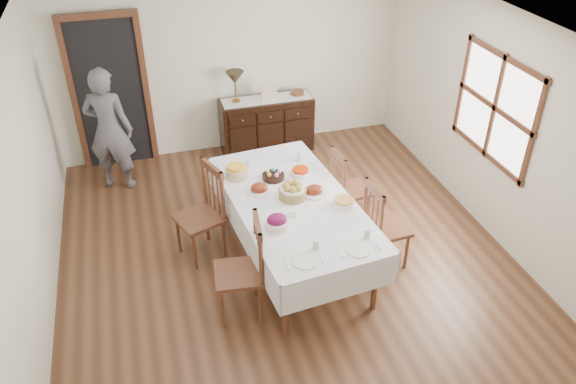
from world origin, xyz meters
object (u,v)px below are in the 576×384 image
object	(u,v)px
sideboard	(267,125)
chair_left_far	(203,212)
dining_table	(293,207)
chair_left_near	(244,268)
table_lamp	(235,79)
person	(108,126)
chair_right_far	(347,187)
chair_right_near	(383,225)

from	to	relation	value
sideboard	chair_left_far	bearing A→B (deg)	-120.47
dining_table	chair_left_near	bearing A→B (deg)	-143.10
sideboard	table_lamp	bearing A→B (deg)	174.98
table_lamp	person	bearing A→B (deg)	-165.53
chair_right_far	table_lamp	xyz separation A→B (m)	(-0.90, 2.10, 0.67)
chair_right_far	table_lamp	distance (m)	2.38
sideboard	table_lamp	distance (m)	0.88
chair_left_far	sideboard	size ratio (longest dim) A/B	0.82
chair_left_near	chair_right_far	size ratio (longest dim) A/B	1.10
dining_table	chair_right_far	world-z (taller)	chair_right_far
dining_table	chair_left_far	bearing A→B (deg)	150.02
chair_right_far	chair_left_far	bearing A→B (deg)	88.01
chair_right_far	sideboard	size ratio (longest dim) A/B	0.74
chair_left_near	chair_left_far	distance (m)	1.06
dining_table	person	distance (m)	2.85
dining_table	chair_left_far	world-z (taller)	chair_left_far
chair_left_far	sideboard	xyz separation A→B (m)	(1.28, 2.18, -0.16)
dining_table	chair_right_near	world-z (taller)	chair_right_near
chair_left_far	chair_right_far	xyz separation A→B (m)	(1.75, 0.12, -0.06)
person	table_lamp	bearing A→B (deg)	-145.20
table_lamp	chair_left_far	bearing A→B (deg)	-110.98
chair_right_far	person	world-z (taller)	person
dining_table	person	bearing A→B (deg)	124.52
chair_left_far	dining_table	bearing A→B (deg)	44.95
dining_table	chair_left_far	xyz separation A→B (m)	(-0.91, 0.41, -0.16)
chair_right_far	chair_left_near	bearing A→B (deg)	121.35
chair_right_near	chair_right_far	distance (m)	0.85
chair_left_near	chair_right_near	xyz separation A→B (m)	(1.61, 0.30, -0.03)
dining_table	chair_left_near	size ratio (longest dim) A/B	2.26
chair_left_near	chair_right_near	distance (m)	1.64
chair_right_far	table_lamp	world-z (taller)	table_lamp
chair_right_far	table_lamp	bearing A→B (deg)	17.49
chair_right_far	table_lamp	size ratio (longest dim) A/B	2.17
chair_left_far	chair_right_near	xyz separation A→B (m)	(1.84, -0.73, -0.04)
chair_left_far	person	size ratio (longest dim) A/B	0.62
sideboard	chair_right_near	bearing A→B (deg)	-79.15
chair_right_near	table_lamp	bearing A→B (deg)	14.96
chair_right_near	sideboard	world-z (taller)	chair_right_near
chair_left_far	chair_right_far	size ratio (longest dim) A/B	1.12
chair_right_far	sideboard	bearing A→B (deg)	7.09
dining_table	sideboard	world-z (taller)	dining_table
chair_right_near	sideboard	xyz separation A→B (m)	(-0.56, 2.91, -0.12)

